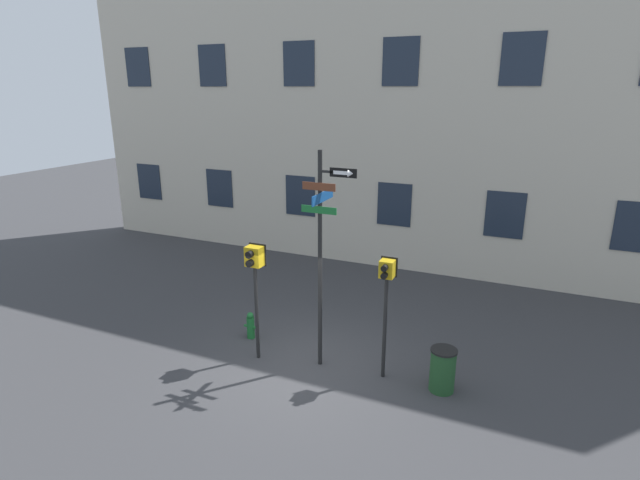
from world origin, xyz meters
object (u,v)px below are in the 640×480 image
at_px(street_sign_pole, 322,244).
at_px(pedestrian_signal_left, 255,269).
at_px(fire_hydrant, 251,326).
at_px(pedestrian_signal_right, 386,288).
at_px(trash_bin, 443,370).

bearing_deg(street_sign_pole, pedestrian_signal_left, -167.76).
bearing_deg(pedestrian_signal_left, street_sign_pole, 12.24).
distance_m(pedestrian_signal_left, fire_hydrant, 2.06).
height_order(pedestrian_signal_left, pedestrian_signal_right, pedestrian_signal_left).
bearing_deg(fire_hydrant, street_sign_pole, -11.45).
distance_m(street_sign_pole, pedestrian_signal_right, 1.56).
xyz_separation_m(pedestrian_signal_left, trash_bin, (4.05, 0.40, -1.68)).
xyz_separation_m(pedestrian_signal_right, fire_hydrant, (-3.46, 0.34, -1.70)).
height_order(street_sign_pole, pedestrian_signal_left, street_sign_pole).
xyz_separation_m(pedestrian_signal_left, fire_hydrant, (-0.64, 0.74, -1.81)).
xyz_separation_m(street_sign_pole, pedestrian_signal_right, (1.37, 0.09, -0.76)).
relative_size(street_sign_pole, trash_bin, 5.15).
height_order(pedestrian_signal_left, fire_hydrant, pedestrian_signal_left).
bearing_deg(trash_bin, fire_hydrant, 175.93).
xyz_separation_m(pedestrian_signal_left, pedestrian_signal_right, (2.82, 0.40, -0.10)).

